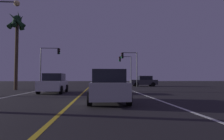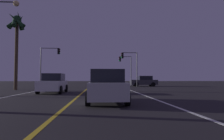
{
  "view_description": "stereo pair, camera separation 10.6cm",
  "coord_description": "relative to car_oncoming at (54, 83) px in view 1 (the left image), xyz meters",
  "views": [
    {
      "loc": [
        1.36,
        -0.08,
        1.24
      ],
      "look_at": [
        3.44,
        29.32,
        2.58
      ],
      "focal_mm": 30.85,
      "sensor_mm": 36.0,
      "label": 1
    },
    {
      "loc": [
        1.46,
        -0.08,
        1.24
      ],
      "look_at": [
        3.44,
        29.32,
        2.58
      ],
      "focal_mm": 30.85,
      "sensor_mm": 36.0,
      "label": 2
    }
  ],
  "objects": [
    {
      "name": "traffic_light_near_left",
      "position": [
        -3.48,
        12.41,
        3.55
      ],
      "size": [
        2.97,
        0.36,
        5.94
      ],
      "color": "#4C4C51",
      "rests_on": "ground"
    },
    {
      "name": "car_lead_same_lane",
      "position": [
        4.42,
        -7.14,
        0.0
      ],
      "size": [
        2.02,
        4.3,
        1.7
      ],
      "rotation": [
        0.0,
        0.0,
        1.57
      ],
      "color": "black",
      "rests_on": "ground"
    },
    {
      "name": "traffic_light_far_right",
      "position": [
        8.84,
        17.91,
        3.13
      ],
      "size": [
        2.36,
        0.36,
        5.37
      ],
      "rotation": [
        0.0,
        0.0,
        3.14
      ],
      "color": "#4C4C51",
      "rests_on": "ground"
    },
    {
      "name": "car_crossing_side",
      "position": [
        11.33,
        13.75,
        0.0
      ],
      "size": [
        4.3,
        2.02,
        1.7
      ],
      "rotation": [
        0.0,
        0.0,
        3.14
      ],
      "color": "black",
      "rests_on": "ground"
    },
    {
      "name": "traffic_light_near_right",
      "position": [
        8.72,
        12.41,
        3.14
      ],
      "size": [
        2.59,
        0.36,
        5.36
      ],
      "rotation": [
        0.0,
        0.0,
        3.14
      ],
      "color": "#4C4C51",
      "rests_on": "ground"
    },
    {
      "name": "palm_tree_left_mid",
      "position": [
        -5.25,
        4.77,
        6.18
      ],
      "size": [
        2.05,
        2.12,
        8.84
      ],
      "color": "#473826",
      "rests_on": "ground"
    },
    {
      "name": "car_oncoming",
      "position": [
        0.0,
        0.0,
        0.0
      ],
      "size": [
        2.02,
        4.3,
        1.7
      ],
      "rotation": [
        0.0,
        0.0,
        -1.57
      ],
      "color": "black",
      "rests_on": "ground"
    },
    {
      "name": "lane_center_divider",
      "position": [
        2.55,
        -5.63,
        -0.82
      ],
      "size": [
        0.16,
        35.08,
        0.01
      ],
      "primitive_type": "cube",
      "color": "gold",
      "rests_on": "ground"
    },
    {
      "name": "lane_edge_right",
      "position": [
        7.4,
        -5.63,
        -0.82
      ],
      "size": [
        0.16,
        35.08,
        0.01
      ],
      "primitive_type": "cube",
      "color": "silver",
      "rests_on": "ground"
    }
  ]
}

